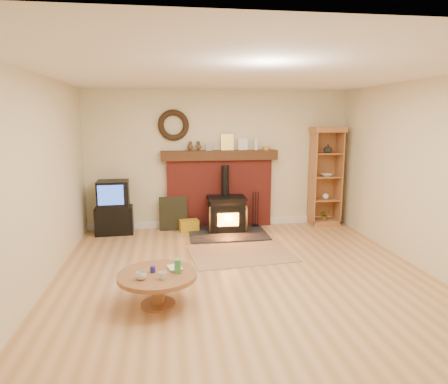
{
  "coord_description": "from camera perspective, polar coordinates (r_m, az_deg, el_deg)",
  "views": [
    {
      "loc": [
        -0.95,
        -4.81,
        2.07
      ],
      "look_at": [
        -0.15,
        1.0,
        0.99
      ],
      "focal_mm": 32.0,
      "sensor_mm": 36.0,
      "label": 1
    }
  ],
  "objects": [
    {
      "name": "ground",
      "position": [
        5.32,
        3.11,
        -12.47
      ],
      "size": [
        5.5,
        5.5,
        0.0
      ],
      "primitive_type": "plane",
      "color": "#AF7D49",
      "rests_on": "ground"
    },
    {
      "name": "room_shell",
      "position": [
        5.0,
        2.89,
        6.37
      ],
      "size": [
        5.02,
        5.52,
        2.61
      ],
      "color": "beige",
      "rests_on": "ground"
    },
    {
      "name": "chimney_breast",
      "position": [
        7.64,
        -0.64,
        0.9
      ],
      "size": [
        2.2,
        0.22,
        1.78
      ],
      "color": "maroon",
      "rests_on": "ground"
    },
    {
      "name": "wood_stove",
      "position": [
        7.36,
        0.37,
        -3.35
      ],
      "size": [
        1.4,
        1.0,
        1.22
      ],
      "color": "black",
      "rests_on": "ground"
    },
    {
      "name": "area_rug",
      "position": [
        6.25,
        2.53,
        -8.85
      ],
      "size": [
        1.66,
        1.23,
        0.01
      ],
      "primitive_type": "cube",
      "rotation": [
        0.0,
        0.0,
        0.11
      ],
      "color": "brown",
      "rests_on": "ground"
    },
    {
      "name": "tv_unit",
      "position": [
        7.52,
        -15.45,
        -2.26
      ],
      "size": [
        0.68,
        0.5,
        0.97
      ],
      "color": "black",
      "rests_on": "ground"
    },
    {
      "name": "curio_cabinet",
      "position": [
        8.03,
        14.23,
        2.18
      ],
      "size": [
        0.61,
        0.44,
        1.91
      ],
      "color": "#9C6233",
      "rests_on": "ground"
    },
    {
      "name": "firelog_box",
      "position": [
        7.48,
        -5.01,
        -4.8
      ],
      "size": [
        0.37,
        0.26,
        0.22
      ],
      "primitive_type": "cube",
      "rotation": [
        0.0,
        0.0,
        0.13
      ],
      "color": "#CEDE0C",
      "rests_on": "ground"
    },
    {
      "name": "leaning_painting",
      "position": [
        7.56,
        -7.25,
        -3.05
      ],
      "size": [
        0.52,
        0.14,
        0.63
      ],
      "primitive_type": "cube",
      "rotation": [
        -0.17,
        0.0,
        0.0
      ],
      "color": "black",
      "rests_on": "ground"
    },
    {
      "name": "fire_tools",
      "position": [
        7.73,
        4.49,
        -4.09
      ],
      "size": [
        0.16,
        0.16,
        0.7
      ],
      "color": "black",
      "rests_on": "ground"
    },
    {
      "name": "coffee_table",
      "position": [
        4.6,
        -9.47,
        -12.22
      ],
      "size": [
        0.89,
        0.89,
        0.54
      ],
      "color": "brown",
      "rests_on": "ground"
    }
  ]
}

